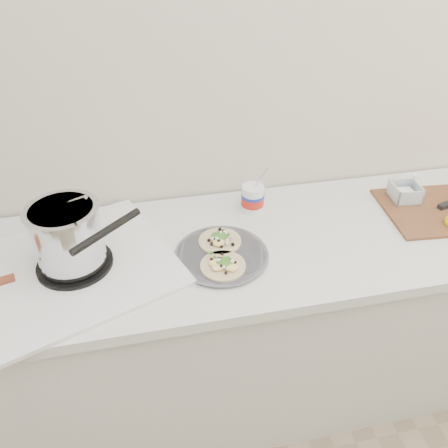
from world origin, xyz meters
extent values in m
cube|color=beige|center=(0.00, 1.73, 1.30)|extent=(3.50, 0.05, 2.60)
cube|color=silver|center=(0.00, 1.43, 0.43)|extent=(2.40, 0.62, 0.86)
cube|color=silver|center=(0.00, 1.41, 0.88)|extent=(2.44, 0.66, 0.04)
cube|color=silver|center=(-0.61, 1.39, 0.91)|extent=(0.74, 0.72, 0.01)
cylinder|color=black|center=(-0.61, 1.39, 0.92)|extent=(0.24, 0.24, 0.01)
torus|color=black|center=(-0.61, 1.39, 0.94)|extent=(0.21, 0.21, 0.02)
cylinder|color=silver|center=(-0.61, 1.39, 1.04)|extent=(0.21, 0.21, 0.19)
cylinder|color=#5C5B62|center=(-0.14, 1.35, 0.91)|extent=(0.30, 0.30, 0.01)
cylinder|color=#5C5B62|center=(-0.14, 1.35, 0.91)|extent=(0.32, 0.32, 0.00)
cylinder|color=white|center=(0.04, 1.60, 0.95)|extent=(0.08, 0.08, 0.10)
cylinder|color=red|center=(0.04, 1.60, 0.95)|extent=(0.09, 0.09, 0.04)
cylinder|color=#192D99|center=(0.04, 1.60, 0.97)|extent=(0.09, 0.09, 0.01)
cube|color=brown|center=(0.76, 1.44, 0.91)|extent=(0.50, 0.37, 0.01)
cube|color=white|center=(0.64, 1.53, 0.93)|extent=(0.07, 0.07, 0.03)
camera|label=1|loc=(-0.36, 0.26, 1.86)|focal=35.00mm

